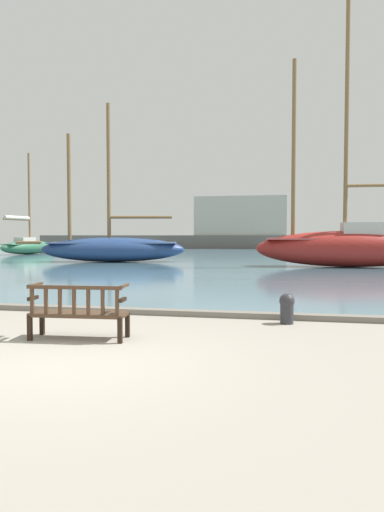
# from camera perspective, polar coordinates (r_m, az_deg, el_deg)

# --- Properties ---
(ground_plane) EXTENTS (160.00, 160.00, 0.00)m
(ground_plane) POSITION_cam_1_polar(r_m,az_deg,el_deg) (6.63, -15.67, -12.66)
(ground_plane) COLOR gray
(harbor_water) EXTENTS (100.00, 80.00, 0.08)m
(harbor_water) POSITION_cam_1_polar(r_m,az_deg,el_deg) (49.81, 7.88, 0.67)
(harbor_water) COLOR slate
(harbor_water) RESTS_ON ground
(quay_edge_kerb) EXTENTS (40.00, 0.30, 0.12)m
(quay_edge_kerb) POSITION_cam_1_polar(r_m,az_deg,el_deg) (10.12, -5.70, -6.92)
(quay_edge_kerb) COLOR slate
(quay_edge_kerb) RESTS_ON ground
(park_bench) EXTENTS (1.63, 0.63, 0.92)m
(park_bench) POSITION_cam_1_polar(r_m,az_deg,el_deg) (7.87, -14.01, -6.72)
(park_bench) COLOR black
(park_bench) RESTS_ON ground
(sailboat_nearest_port) EXTENTS (10.43, 4.02, 9.68)m
(sailboat_nearest_port) POSITION_cam_1_polar(r_m,az_deg,el_deg) (28.55, -9.93, 1.05)
(sailboat_nearest_port) COLOR navy
(sailboat_nearest_port) RESTS_ON harbor_water
(sailboat_far_starboard) EXTENTS (9.70, 2.59, 14.07)m
(sailboat_far_starboard) POSITION_cam_1_polar(r_m,az_deg,el_deg) (24.98, 19.11, 1.33)
(sailboat_far_starboard) COLOR maroon
(sailboat_far_starboard) RESTS_ON harbor_water
(sailboat_nearest_starboard) EXTENTS (2.89, 7.38, 8.70)m
(sailboat_nearest_starboard) POSITION_cam_1_polar(r_m,az_deg,el_deg) (41.87, -19.77, 1.25)
(sailboat_nearest_starboard) COLOR #2D6647
(sailboat_nearest_starboard) RESTS_ON harbor_water
(mooring_bollard) EXTENTS (0.30, 0.30, 0.60)m
(mooring_bollard) POSITION_cam_1_polar(r_m,az_deg,el_deg) (9.17, 11.78, -6.26)
(mooring_bollard) COLOR #2D2D33
(mooring_bollard) RESTS_ON ground
(far_breakwater) EXTENTS (56.17, 2.40, 6.41)m
(far_breakwater) POSITION_cam_1_polar(r_m,az_deg,el_deg) (55.61, 7.55, 2.74)
(far_breakwater) COLOR #66605B
(far_breakwater) RESTS_ON ground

